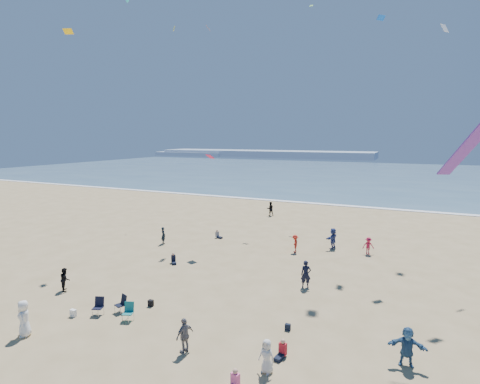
% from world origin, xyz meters
% --- Properties ---
extents(ground, '(220.00, 220.00, 0.00)m').
position_xyz_m(ground, '(0.00, 0.00, 0.00)').
color(ground, tan).
rests_on(ground, ground).
extents(ocean, '(220.00, 100.00, 0.06)m').
position_xyz_m(ocean, '(0.00, 95.00, 0.03)').
color(ocean, '#476B84').
rests_on(ocean, ground).
extents(surf_line, '(220.00, 1.20, 0.08)m').
position_xyz_m(surf_line, '(0.00, 45.00, 0.04)').
color(surf_line, white).
rests_on(surf_line, ground).
extents(headland_far, '(110.00, 20.00, 3.20)m').
position_xyz_m(headland_far, '(-60.00, 170.00, 1.60)').
color(headland_far, '#7A8EA8').
rests_on(headland_far, ground).
extents(headland_near, '(40.00, 14.00, 2.00)m').
position_xyz_m(headland_near, '(-100.00, 165.00, 1.00)').
color(headland_near, '#7A8EA8').
rests_on(headland_near, ground).
extents(standing_flyers, '(30.19, 33.94, 1.88)m').
position_xyz_m(standing_flyers, '(2.20, 14.57, 0.86)').
color(standing_flyers, white).
rests_on(standing_flyers, ground).
extents(seated_group, '(14.35, 29.37, 0.84)m').
position_xyz_m(seated_group, '(0.71, 7.01, 0.42)').
color(seated_group, white).
rests_on(seated_group, ground).
extents(chair_cluster, '(2.78, 1.57, 1.00)m').
position_xyz_m(chair_cluster, '(-4.17, 4.58, 0.50)').
color(chair_cluster, black).
rests_on(chair_cluster, ground).
extents(white_tote, '(0.35, 0.20, 0.40)m').
position_xyz_m(white_tote, '(-6.30, 3.54, 0.20)').
color(white_tote, white).
rests_on(white_tote, ground).
extents(black_backpack, '(0.30, 0.22, 0.38)m').
position_xyz_m(black_backpack, '(-3.15, 6.43, 0.19)').
color(black_backpack, black).
rests_on(black_backpack, ground).
extents(navy_bag, '(0.28, 0.18, 0.34)m').
position_xyz_m(navy_bag, '(5.13, 7.19, 0.17)').
color(navy_bag, black).
rests_on(navy_bag, ground).
extents(kites_aloft, '(37.83, 40.95, 29.08)m').
position_xyz_m(kites_aloft, '(8.87, 14.59, 16.06)').
color(kites_aloft, yellow).
rests_on(kites_aloft, ground).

